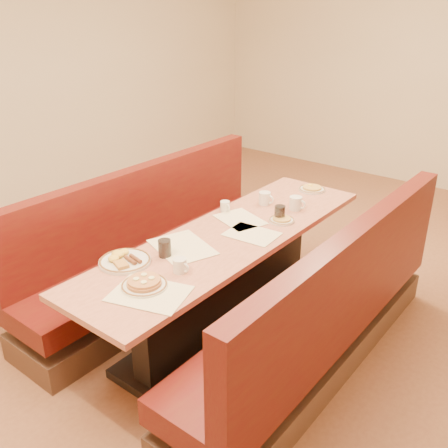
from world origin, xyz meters
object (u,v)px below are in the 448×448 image
Objects in this scene: diner_table at (230,282)px; pancake_plate at (144,284)px; coffee_mug_d at (265,198)px; soda_tumbler_near at (165,248)px; booth_left at (157,254)px; coffee_mug_c at (296,203)px; soda_tumbler_mid at (280,213)px; coffee_mug_b at (225,206)px; booth_right at (321,321)px; coffee_mug_a at (180,265)px; eggs_plate at (124,260)px.

pancake_plate reaches higher than diner_table.
pancake_plate is 1.45m from coffee_mug_d.
diner_table is at bearing 76.17° from soda_tumbler_near.
booth_left is 18.42× the size of coffee_mug_c.
soda_tumbler_mid is at bearing 74.64° from soda_tumbler_near.
booth_left is 9.60× the size of pancake_plate.
pancake_plate is at bearing -83.79° from coffee_mug_d.
coffee_mug_d is 1.16× the size of soda_tumbler_near.
coffee_mug_b is 0.42m from soda_tumbler_mid.
booth_left and booth_right have the same top height.
diner_table is at bearing -27.23° from coffee_mug_b.
booth_right is 1.00m from coffee_mug_c.
coffee_mug_a reaches higher than coffee_mug_b.
booth_right is 21.81× the size of coffee_mug_a.
pancake_plate is at bearing -87.02° from diner_table.
coffee_mug_d is (0.61, 0.60, 0.44)m from booth_left.
coffee_mug_b is at bearing 91.19° from eggs_plate.
soda_tumbler_mid is at bearing -36.28° from coffee_mug_d.
pancake_plate is 1.92× the size of coffee_mug_c.
booth_left reaches higher than soda_tumbler_mid.
booth_right reaches higher than pancake_plate.
coffee_mug_d is (-0.85, 0.60, 0.44)m from booth_right.
coffee_mug_d is at bearing 102.19° from coffee_mug_a.
booth_left is at bearing 123.46° from eggs_plate.
coffee_mug_b is at bearing 163.54° from booth_right.
coffee_mug_b is at bearing -117.58° from coffee_mug_d.
booth_right is 1.09m from soda_tumbler_near.
pancake_plate is 0.25m from coffee_mug_a.
booth_left is 0.96m from coffee_mug_d.
coffee_mug_b is at bearing 114.56° from coffee_mug_a.
coffee_mug_a is 1.21m from coffee_mug_d.
booth_right reaches higher than coffee_mug_d.
coffee_mug_c is 0.24m from soda_tumbler_mid.
coffee_mug_b is (0.46, 0.30, 0.43)m from booth_left.
diner_table is 23.37× the size of soda_tumbler_mid.
eggs_plate is at bearing -121.28° from soda_tumbler_near.
soda_tumbler_mid reaches higher than pancake_plate.
eggs_plate reaches higher than diner_table.
coffee_mug_c is at bearing 90.57° from coffee_mug_a.
booth_right reaches higher than coffee_mug_a.
soda_tumbler_mid is (0.25, 0.92, -0.00)m from soda_tumbler_near.
coffee_mug_d is at bearing 89.84° from soda_tumbler_near.
coffee_mug_d is (0.13, 1.32, 0.03)m from eggs_plate.
soda_tumbler_near is at bearing -103.45° from coffee_mug_c.
booth_right is 24.89× the size of coffee_mug_b.
pancake_plate is (0.78, -0.84, 0.41)m from booth_left.
coffee_mug_b is at bearing -139.64° from coffee_mug_c.
diner_table is 0.75m from coffee_mug_d.
booth_left is 1.46m from booth_right.
diner_table is at bearing -78.93° from coffee_mug_d.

